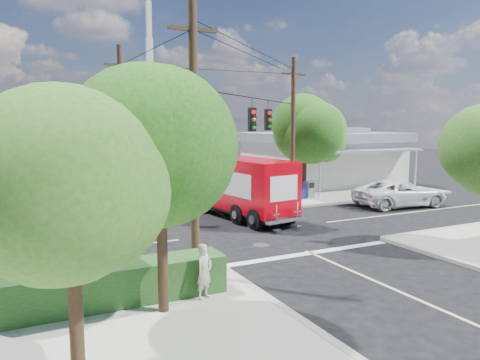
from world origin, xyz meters
TOP-DOWN VIEW (x-y plane):
  - ground at (0.00, 0.00)m, footprint 120.00×120.00m
  - sidewalk_ne at (10.88, 10.88)m, footprint 14.12×14.12m
  - sidewalk_nw at (-10.88, 10.88)m, footprint 14.12×14.12m
  - road_markings at (0.00, -1.47)m, footprint 32.00×32.00m
  - building_ne at (12.50, 11.97)m, footprint 11.80×10.20m
  - radio_tower at (0.50, 20.00)m, footprint 0.80×0.80m
  - tree_sw_front at (-6.99, -7.54)m, footprint 3.88×3.78m
  - tree_sw_back at (-9.49, -10.04)m, footprint 3.56×3.42m
  - tree_ne_front at (7.21, 6.76)m, footprint 4.21×4.14m
  - tree_ne_back at (9.81, 8.96)m, footprint 3.77×3.66m
  - palm_nw_front at (-7.50, 7.50)m, footprint 3.01×3.08m
  - palm_nw_back at (-9.50, 9.00)m, footprint 3.01×3.08m
  - utility_poles at (-1.58, 1.60)m, footprint 12.00×10.68m
  - picket_fence at (-7.80, -5.60)m, footprint 5.94×0.06m
  - hedge_sw at (-8.00, -6.40)m, footprint 6.20×1.20m
  - vending_boxes at (6.50, 6.20)m, footprint 1.90×0.50m
  - delivery_truck at (0.59, 2.83)m, footprint 3.30×7.69m
  - parked_car at (10.81, 1.74)m, footprint 6.02×3.27m
  - pedestrian at (-5.69, -7.17)m, footprint 0.70×0.63m

SIDE VIEW (x-z plane):
  - ground at x=0.00m, z-range 0.00..0.00m
  - road_markings at x=0.00m, z-range 0.00..0.01m
  - sidewalk_ne at x=10.88m, z-range 0.00..0.14m
  - sidewalk_nw at x=-10.88m, z-range 0.00..0.14m
  - picket_fence at x=-7.80m, z-range 0.18..1.18m
  - hedge_sw at x=-8.00m, z-range 0.14..1.24m
  - vending_boxes at x=6.50m, z-range 0.14..1.24m
  - parked_car at x=10.81m, z-range 0.00..1.60m
  - pedestrian at x=-5.69m, z-range 0.14..1.74m
  - delivery_truck at x=0.59m, z-range 0.03..3.25m
  - building_ne at x=12.50m, z-range 0.07..4.57m
  - tree_sw_back at x=-9.49m, z-range 1.19..6.60m
  - tree_ne_back at x=9.81m, z-range 1.27..7.10m
  - tree_sw_front at x=-6.99m, z-range 1.32..7.35m
  - palm_nw_back at x=-9.50m, z-range 2.08..7.27m
  - utility_poles at x=-1.58m, z-range 0.17..9.17m
  - tree_ne_front at x=7.21m, z-range 1.44..8.09m
  - palm_nw_front at x=-7.50m, z-range 2.25..7.84m
  - radio_tower at x=0.50m, z-range -2.86..14.14m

